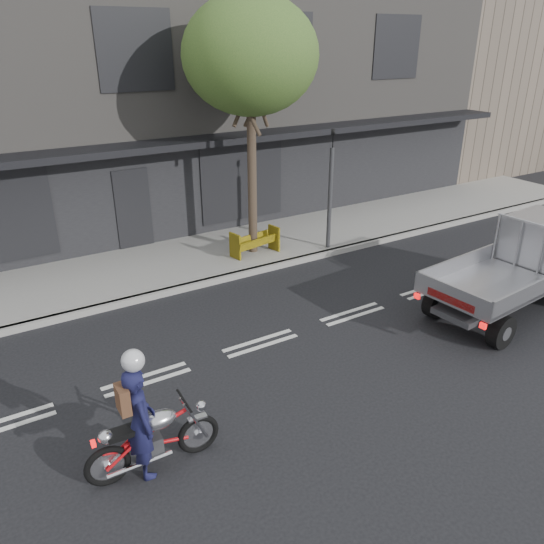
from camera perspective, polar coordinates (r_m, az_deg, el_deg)
The scene contains 11 objects.
ground at distance 10.90m, azimuth -1.26°, elevation -7.67°, with size 80.00×80.00×0.00m, color black.
sidewalk at distance 14.69m, azimuth -10.49°, elevation 0.96°, with size 32.00×3.20×0.15m, color gray.
kerb at distance 13.32m, azimuth -7.96°, elevation -1.33°, with size 32.00×0.20×0.15m, color gray.
building_main at distance 19.97m, azimuth -18.71°, elevation 17.86°, with size 26.00×10.00×8.00m, color slate.
building_neighbour at distance 31.32m, azimuth 22.11°, elevation 21.05°, with size 14.00×10.00×10.00m, color brown.
street_tree at distance 14.02m, azimuth -2.36°, elevation 22.16°, with size 3.40×3.40×6.74m.
traffic_light_pole at distance 14.97m, azimuth 6.26°, elevation 8.08°, with size 0.12×0.12×3.50m.
motorcycle at distance 8.03m, azimuth -12.64°, elevation -16.99°, with size 1.98×0.58×1.02m.
rider at distance 7.79m, azimuth -13.95°, elevation -15.40°, with size 0.63×0.41×1.73m, color #16163C.
flatbed_ute at distance 13.60m, azimuth 26.68°, elevation 1.72°, with size 4.51×2.16×2.03m.
construction_barrier at distance 14.57m, azimuth -1.47°, elevation 3.08°, with size 1.33×0.53×0.75m, color yellow, non-canonical shape.
Camera 1 is at (-4.61, -8.05, 5.71)m, focal length 35.00 mm.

